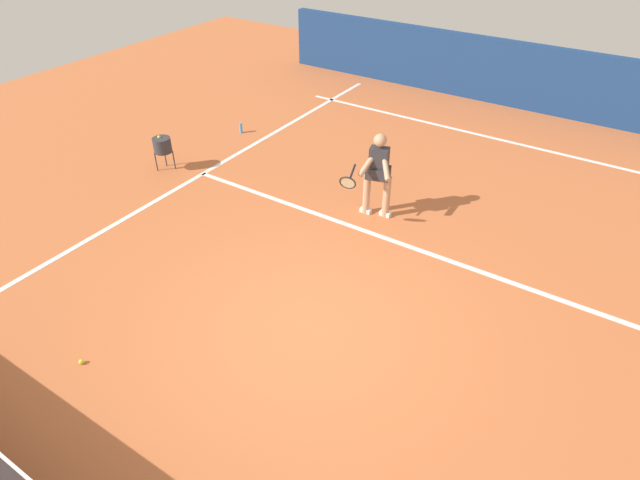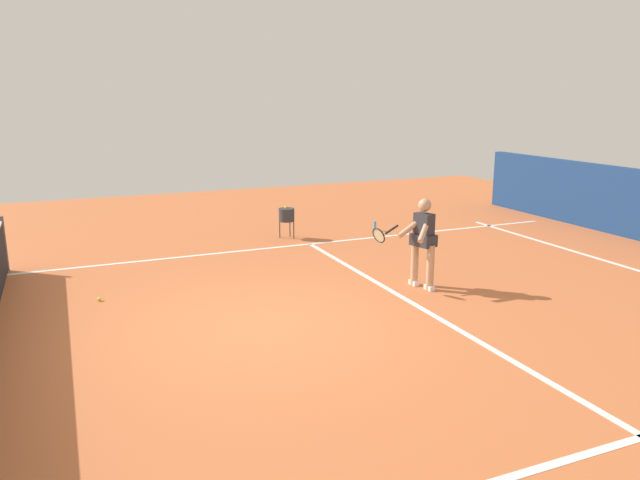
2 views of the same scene
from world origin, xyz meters
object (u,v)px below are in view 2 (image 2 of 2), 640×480
tennis_player (422,240)px  tennis_ball_near (99,299)px  ball_hopper (287,215)px  water_bottle (375,226)px

tennis_player → tennis_ball_near: tennis_player is taller
tennis_ball_near → ball_hopper: size_ratio=0.09×
tennis_player → water_bottle: size_ratio=6.46×
tennis_player → water_bottle: tennis_player is taller
water_bottle → tennis_ball_near: bearing=113.7°
ball_hopper → water_bottle: size_ratio=3.10×
tennis_ball_near → ball_hopper: bearing=-55.3°
tennis_ball_near → tennis_player: bearing=-105.5°
ball_hopper → tennis_player: bearing=-169.4°
tennis_ball_near → water_bottle: (2.87, -6.56, 0.09)m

